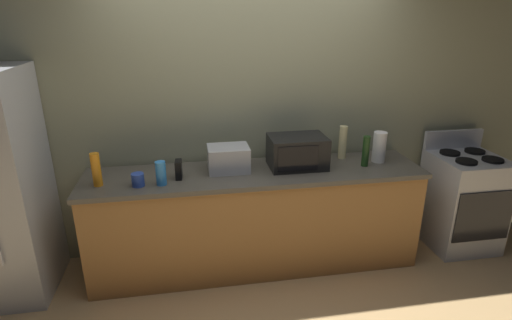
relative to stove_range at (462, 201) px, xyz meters
The scene contains 13 objects.
ground_plane 2.09m from the stove_range, 168.70° to the right, with size 8.00×8.00×0.00m, color tan.
back_wall 2.23m from the stove_range, 168.41° to the left, with size 6.40×0.10×2.70m, color gray.
counter_run 2.00m from the stove_range, behind, with size 2.84×0.64×0.90m.
stove_range is the anchor object (origin of this frame).
microwave 1.73m from the stove_range, behind, with size 0.48×0.35×0.27m.
toaster_oven 2.29m from the stove_range, behind, with size 0.34×0.26×0.21m, color #B7BABF.
paper_towel_roll 1.06m from the stove_range, behind, with size 0.12×0.12×0.27m, color white.
cordless_phone 2.68m from the stove_range, behind, with size 0.05×0.11×0.15m, color black.
bottle_dish_soap 3.30m from the stove_range, behind, with size 0.07×0.07×0.26m, color orange.
bottle_hand_soap 1.33m from the stove_range, behind, with size 0.07×0.07×0.30m, color beige.
bottle_spray_cleaner 2.82m from the stove_range, behind, with size 0.08×0.08×0.19m, color #338CE5.
bottle_wine 1.20m from the stove_range, behind, with size 0.06×0.06×0.27m, color #1E3F19.
mug_blue 2.99m from the stove_range, behind, with size 0.10×0.10×0.10m, color #2D4CB2.
Camera 1 is at (-0.54, -2.70, 2.16)m, focal length 28.38 mm.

